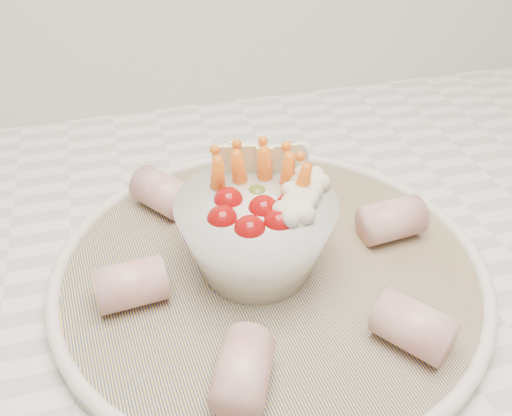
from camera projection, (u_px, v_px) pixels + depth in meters
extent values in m
cube|color=white|center=(75.00, 290.00, 0.52)|extent=(2.04, 0.62, 0.04)
cylinder|color=navy|center=(270.00, 273.00, 0.50)|extent=(0.41, 0.41, 0.01)
torus|color=silver|center=(270.00, 266.00, 0.49)|extent=(0.38, 0.38, 0.01)
sphere|color=maroon|center=(222.00, 220.00, 0.44)|extent=(0.02, 0.02, 0.02)
sphere|color=maroon|center=(250.00, 231.00, 0.43)|extent=(0.02, 0.02, 0.02)
sphere|color=maroon|center=(279.00, 224.00, 0.44)|extent=(0.02, 0.02, 0.02)
sphere|color=maroon|center=(228.00, 202.00, 0.46)|extent=(0.02, 0.02, 0.02)
sphere|color=maroon|center=(263.00, 210.00, 0.45)|extent=(0.02, 0.02, 0.02)
sphere|color=maroon|center=(289.00, 209.00, 0.45)|extent=(0.02, 0.02, 0.02)
sphere|color=#526A23|center=(257.00, 195.00, 0.47)|extent=(0.02, 0.02, 0.02)
cone|color=orange|center=(239.00, 176.00, 0.47)|extent=(0.03, 0.03, 0.06)
cone|color=orange|center=(265.00, 173.00, 0.48)|extent=(0.03, 0.03, 0.06)
cone|color=orange|center=(288.00, 178.00, 0.47)|extent=(0.02, 0.03, 0.06)
cone|color=orange|center=(218.00, 182.00, 0.47)|extent=(0.02, 0.03, 0.06)
cone|color=orange|center=(302.00, 189.00, 0.46)|extent=(0.02, 0.03, 0.06)
sphere|color=silver|center=(301.00, 201.00, 0.46)|extent=(0.03, 0.03, 0.03)
sphere|color=silver|center=(294.00, 218.00, 0.44)|extent=(0.03, 0.03, 0.03)
sphere|color=silver|center=(309.00, 188.00, 0.47)|extent=(0.03, 0.03, 0.03)
cube|color=beige|center=(252.00, 164.00, 0.49)|extent=(0.04, 0.03, 0.04)
cube|color=beige|center=(278.00, 164.00, 0.49)|extent=(0.04, 0.01, 0.04)
cube|color=beige|center=(235.00, 165.00, 0.49)|extent=(0.04, 0.02, 0.04)
cylinder|color=#B85458|center=(392.00, 220.00, 0.52)|extent=(0.06, 0.04, 0.04)
cylinder|color=#B85458|center=(288.00, 170.00, 0.58)|extent=(0.06, 0.07, 0.04)
cylinder|color=#B85458|center=(162.00, 192.00, 0.55)|extent=(0.06, 0.07, 0.04)
cylinder|color=#B85458|center=(131.00, 284.00, 0.45)|extent=(0.06, 0.04, 0.04)
cylinder|color=#B85458|center=(243.00, 371.00, 0.38)|extent=(0.06, 0.07, 0.04)
cylinder|color=#B85458|center=(414.00, 327.00, 0.42)|extent=(0.06, 0.07, 0.04)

